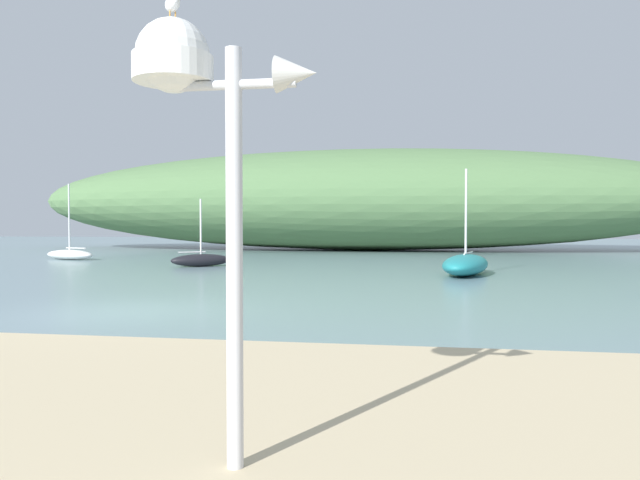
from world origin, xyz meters
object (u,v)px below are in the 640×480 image
mast_structure (192,92)px  sailboat_near_shore (70,254)px  sailboat_east_reach (201,260)px  seagull_on_radar (173,1)px  sailboat_west_reach (466,265)px

mast_structure → sailboat_near_shore: bearing=123.6°
mast_structure → sailboat_near_shore: size_ratio=0.82×
mast_structure → sailboat_east_reach: 22.35m
sailboat_east_reach → sailboat_near_shore: sailboat_near_shore is taller
seagull_on_radar → sailboat_near_shore: sailboat_near_shore is taller
sailboat_east_reach → sailboat_near_shore: bearing=157.6°
sailboat_west_reach → sailboat_near_shore: bearing=162.9°
sailboat_east_reach → sailboat_west_reach: 11.37m
seagull_on_radar → sailboat_near_shore: 29.25m
sailboat_west_reach → seagull_on_radar: bearing=-100.8°
sailboat_east_reach → sailboat_west_reach: (11.08, -2.52, 0.10)m
mast_structure → sailboat_east_reach: mast_structure is taller
sailboat_near_shore → sailboat_west_reach: bearing=-17.1°
sailboat_east_reach → sailboat_west_reach: size_ratio=0.69×
seagull_on_radar → sailboat_near_shore: bearing=123.4°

